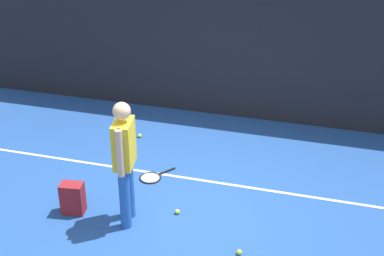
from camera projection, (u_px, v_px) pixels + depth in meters
name	position (u px, v px, depth m)	size (l,w,h in m)	color
ground_plane	(184.00, 206.00, 7.59)	(12.00, 12.00, 0.00)	#234C93
back_fence	(233.00, 52.00, 9.61)	(10.00, 0.10, 2.39)	black
court_line	(197.00, 180.00, 8.18)	(9.00, 0.05, 0.00)	white
tennis_player	(125.00, 157.00, 6.85)	(0.28, 0.52, 1.70)	#2659A5
tennis_racket	(152.00, 177.00, 8.22)	(0.51, 0.60, 0.03)	black
backpack	(73.00, 198.00, 7.38)	(0.33, 0.31, 0.44)	maroon
tennis_ball_near_player	(239.00, 252.00, 6.67)	(0.07, 0.07, 0.07)	#CCE033
tennis_ball_by_fence	(177.00, 212.00, 7.41)	(0.07, 0.07, 0.07)	#CCE033
tennis_ball_mid_court	(140.00, 136.00, 9.35)	(0.07, 0.07, 0.07)	#CCE033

